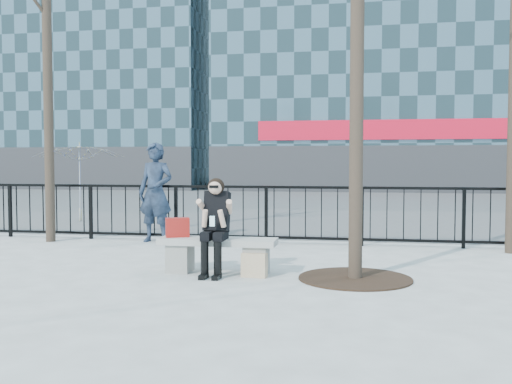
# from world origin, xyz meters

# --- Properties ---
(ground) EXTENTS (120.00, 120.00, 0.00)m
(ground) POSITION_xyz_m (0.00, 0.00, 0.00)
(ground) COLOR gray
(ground) RESTS_ON ground
(street_surface) EXTENTS (60.00, 23.00, 0.01)m
(street_surface) POSITION_xyz_m (0.00, 15.00, 0.00)
(street_surface) COLOR #474747
(street_surface) RESTS_ON ground
(railing) EXTENTS (14.00, 0.06, 1.10)m
(railing) POSITION_xyz_m (0.00, 3.00, 0.55)
(railing) COLOR black
(railing) RESTS_ON ground
(building_left) EXTENTS (16.20, 10.20, 22.60)m
(building_left) POSITION_xyz_m (-15.00, 27.00, 11.30)
(building_left) COLOR #486474
(building_left) RESTS_ON ground
(tree_grate) EXTENTS (1.50, 1.50, 0.02)m
(tree_grate) POSITION_xyz_m (1.90, -0.10, 0.01)
(tree_grate) COLOR black
(tree_grate) RESTS_ON ground
(bench_main) EXTENTS (1.65, 0.46, 0.49)m
(bench_main) POSITION_xyz_m (0.00, 0.00, 0.30)
(bench_main) COLOR slate
(bench_main) RESTS_ON ground
(seated_woman) EXTENTS (0.50, 0.64, 1.34)m
(seated_woman) POSITION_xyz_m (0.00, -0.16, 0.67)
(seated_woman) COLOR black
(seated_woman) RESTS_ON ground
(handbag) EXTENTS (0.37, 0.27, 0.27)m
(handbag) POSITION_xyz_m (-0.59, 0.02, 0.63)
(handbag) COLOR #A51914
(handbag) RESTS_ON bench_main
(shopping_bag) EXTENTS (0.36, 0.18, 0.33)m
(shopping_bag) POSITION_xyz_m (0.56, -0.20, 0.16)
(shopping_bag) COLOR beige
(shopping_bag) RESTS_ON ground
(standing_man) EXTENTS (0.77, 0.56, 1.93)m
(standing_man) POSITION_xyz_m (-1.94, 2.80, 0.97)
(standing_man) COLOR black
(standing_man) RESTS_ON ground
(vendor_umbrella) EXTENTS (2.79, 2.82, 2.08)m
(vendor_umbrella) POSITION_xyz_m (-5.23, 6.05, 1.04)
(vendor_umbrella) COLOR gold
(vendor_umbrella) RESTS_ON ground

